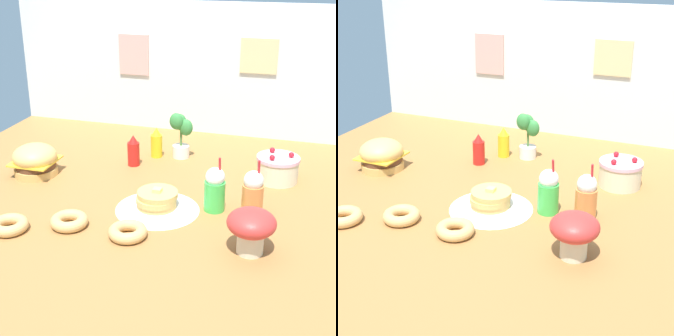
% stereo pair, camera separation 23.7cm
% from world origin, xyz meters
% --- Properties ---
extents(ground_plane, '(2.38, 2.13, 0.02)m').
position_xyz_m(ground_plane, '(0.00, 0.00, -0.01)').
color(ground_plane, '#9E6B38').
extents(back_wall, '(2.38, 0.04, 0.80)m').
position_xyz_m(back_wall, '(-0.00, 1.06, 0.40)').
color(back_wall, silver).
rests_on(back_wall, ground_plane).
extents(doily_mat, '(0.38, 0.38, 0.00)m').
position_xyz_m(doily_mat, '(0.10, -0.05, 0.00)').
color(doily_mat, white).
rests_on(doily_mat, ground_plane).
extents(burger, '(0.23, 0.23, 0.16)m').
position_xyz_m(burger, '(-0.62, 0.14, 0.08)').
color(burger, '#DBA859').
rests_on(burger, ground_plane).
extents(pancake_stack, '(0.29, 0.29, 0.10)m').
position_xyz_m(pancake_stack, '(0.10, -0.05, 0.04)').
color(pancake_stack, white).
rests_on(pancake_stack, doily_mat).
extents(layer_cake, '(0.21, 0.21, 0.16)m').
position_xyz_m(layer_cake, '(0.58, 0.42, 0.07)').
color(layer_cake, beige).
rests_on(layer_cake, ground_plane).
extents(ketchup_bottle, '(0.06, 0.06, 0.17)m').
position_xyz_m(ketchup_bottle, '(-0.18, 0.41, 0.08)').
color(ketchup_bottle, red).
rests_on(ketchup_bottle, ground_plane).
extents(mustard_bottle, '(0.06, 0.06, 0.17)m').
position_xyz_m(mustard_bottle, '(-0.10, 0.56, 0.08)').
color(mustard_bottle, yellow).
rests_on(mustard_bottle, ground_plane).
extents(cream_soda_cup, '(0.09, 0.09, 0.26)m').
position_xyz_m(cream_soda_cup, '(0.34, 0.02, 0.10)').
color(cream_soda_cup, green).
rests_on(cream_soda_cup, ground_plane).
extents(orange_float_cup, '(0.09, 0.09, 0.26)m').
position_xyz_m(orange_float_cup, '(0.51, 0.03, 0.10)').
color(orange_float_cup, orange).
rests_on(orange_float_cup, ground_plane).
extents(donut_pink_glaze, '(0.16, 0.16, 0.05)m').
position_xyz_m(donut_pink_glaze, '(-0.43, -0.40, 0.03)').
color(donut_pink_glaze, tan).
rests_on(donut_pink_glaze, ground_plane).
extents(donut_chocolate, '(0.16, 0.16, 0.05)m').
position_xyz_m(donut_chocolate, '(-0.21, -0.30, 0.03)').
color(donut_chocolate, tan).
rests_on(donut_chocolate, ground_plane).
extents(donut_vanilla, '(0.16, 0.16, 0.05)m').
position_xyz_m(donut_vanilla, '(0.06, -0.31, 0.03)').
color(donut_vanilla, tan).
rests_on(donut_vanilla, ground_plane).
extents(potted_plant, '(0.13, 0.10, 0.26)m').
position_xyz_m(potted_plant, '(0.03, 0.59, 0.14)').
color(potted_plant, white).
rests_on(potted_plant, ground_plane).
extents(mushroom_stool, '(0.19, 0.19, 0.18)m').
position_xyz_m(mushroom_stool, '(0.55, -0.28, 0.11)').
color(mushroom_stool, beige).
rests_on(mushroom_stool, ground_plane).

